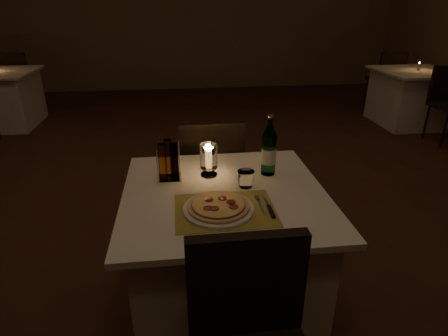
{
  "coord_description": "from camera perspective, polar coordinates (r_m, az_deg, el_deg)",
  "views": [
    {
      "loc": [
        -0.19,
        -2.45,
        1.61
      ],
      "look_at": [
        0.02,
        -0.8,
        0.86
      ],
      "focal_mm": 30.0,
      "sensor_mm": 36.0,
      "label": 1
    }
  ],
  "objects": [
    {
      "name": "main_table",
      "position": [
        2.05,
        0.07,
        -12.69
      ],
      "size": [
        1.0,
        1.0,
        0.74
      ],
      "color": "white",
      "rests_on": "ground"
    },
    {
      "name": "neighbor_table_right",
      "position": [
        5.88,
        26.75,
        9.6
      ],
      "size": [
        1.0,
        1.0,
        0.74
      ],
      "color": "white",
      "rests_on": "ground"
    },
    {
      "name": "neighbor_candle_right",
      "position": [
        5.8,
        27.53,
        13.53
      ],
      "size": [
        0.03,
        0.03,
        0.11
      ],
      "color": "white",
      "rests_on": "neighbor_table_right"
    },
    {
      "name": "pizza",
      "position": [
        1.68,
        -0.84,
        -5.77
      ],
      "size": [
        0.28,
        0.28,
        0.02
      ],
      "color": "#D8B77F",
      "rests_on": "plate"
    },
    {
      "name": "cruet_caddy",
      "position": [
        1.97,
        -8.43,
        0.9
      ],
      "size": [
        0.12,
        0.12,
        0.21
      ],
      "color": "white",
      "rests_on": "main_table"
    },
    {
      "name": "tumbler",
      "position": [
        1.89,
        3.35,
        -1.67
      ],
      "size": [
        0.09,
        0.09,
        0.09
      ],
      "primitive_type": null,
      "color": "white",
      "rests_on": "main_table"
    },
    {
      "name": "fork",
      "position": [
        1.75,
        5.42,
        -5.39
      ],
      "size": [
        0.02,
        0.18,
        0.0
      ],
      "color": "silver",
      "rests_on": "placemat"
    },
    {
      "name": "floor",
      "position": [
        2.94,
        -2.33,
        -9.16
      ],
      "size": [
        8.0,
        10.0,
        0.02
      ],
      "primitive_type": "cube",
      "color": "#482517",
      "rests_on": "ground"
    },
    {
      "name": "neighbor_chair_rb",
      "position": [
        6.44,
        23.66,
        12.85
      ],
      "size": [
        0.42,
        0.42,
        0.9
      ],
      "color": "black",
      "rests_on": "ground"
    },
    {
      "name": "placemat",
      "position": [
        1.7,
        0.17,
        -6.44
      ],
      "size": [
        0.45,
        0.34,
        0.0
      ],
      "primitive_type": "cube",
      "color": "#A7963A",
      "rests_on": "main_table"
    },
    {
      "name": "neighbor_chair_lb",
      "position": [
        6.63,
        -29.04,
        12.14
      ],
      "size": [
        0.42,
        0.42,
        0.9
      ],
      "color": "black",
      "rests_on": "ground"
    },
    {
      "name": "chair_far",
      "position": [
        2.58,
        -1.91,
        0.0
      ],
      "size": [
        0.42,
        0.42,
        0.9
      ],
      "color": "black",
      "rests_on": "ground"
    },
    {
      "name": "hurricane_candle",
      "position": [
        1.99,
        -2.35,
        1.63
      ],
      "size": [
        0.09,
        0.09,
        0.18
      ],
      "color": "white",
      "rests_on": "main_table"
    },
    {
      "name": "wall_back",
      "position": [
        7.46,
        -6.2,
        23.32
      ],
      "size": [
        8.0,
        0.02,
        3.0
      ],
      "primitive_type": "cube",
      "color": "#86694E",
      "rests_on": "ground"
    },
    {
      "name": "knife",
      "position": [
        1.7,
        7.01,
        -6.22
      ],
      "size": [
        0.02,
        0.22,
        0.01
      ],
      "color": "black",
      "rests_on": "placemat"
    },
    {
      "name": "water_bottle",
      "position": [
        2.01,
        6.86,
        2.6
      ],
      "size": [
        0.08,
        0.08,
        0.33
      ],
      "color": "#5DAD62",
      "rests_on": "main_table"
    },
    {
      "name": "plate",
      "position": [
        1.69,
        -0.85,
        -6.24
      ],
      "size": [
        0.32,
        0.32,
        0.01
      ],
      "primitive_type": "cylinder",
      "color": "white",
      "rests_on": "placemat"
    },
    {
      "name": "neighbor_table_left",
      "position": [
        6.01,
        -30.99,
        9.02
      ],
      "size": [
        1.0,
        1.0,
        0.74
      ],
      "color": "white",
      "rests_on": "ground"
    }
  ]
}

